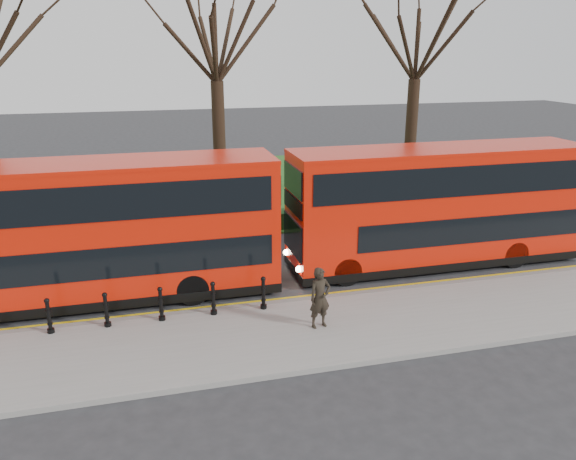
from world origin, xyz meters
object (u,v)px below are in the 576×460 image
object	(u,v)px
bollard_row	(161,304)
pedestrian	(320,298)
bus_rear	(438,207)
bus_lead	(97,233)

from	to	relation	value
bollard_row	pedestrian	distance (m)	4.65
bus_rear	pedestrian	bearing A→B (deg)	-145.32
bus_rear	bus_lead	bearing A→B (deg)	-179.24
bus_lead	bus_rear	xyz separation A→B (m)	(11.92, 0.16, -0.05)
bus_rear	pedestrian	xyz separation A→B (m)	(-5.81, -4.02, -1.17)
bus_lead	bus_rear	size ratio (longest dim) A/B	1.02
bus_rear	pedestrian	world-z (taller)	bus_rear
bus_lead	pedestrian	xyz separation A→B (m)	(6.11, -3.86, -1.22)
bus_lead	bus_rear	distance (m)	11.92
bus_lead	pedestrian	world-z (taller)	bus_lead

